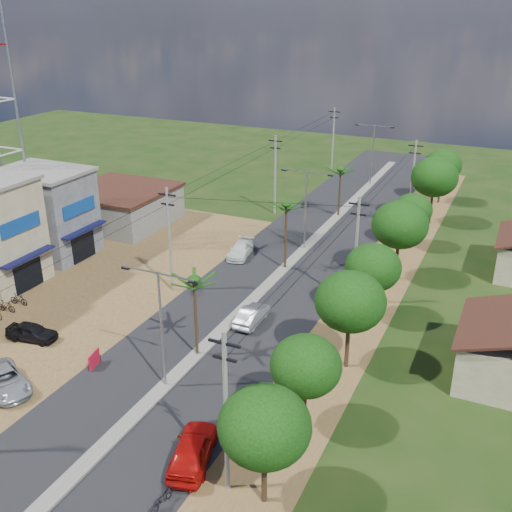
{
  "coord_description": "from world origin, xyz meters",
  "views": [
    {
      "loc": [
        18.44,
        -26.34,
        22.43
      ],
      "look_at": [
        -0.72,
        15.23,
        3.0
      ],
      "focal_mm": 42.0,
      "sensor_mm": 36.0,
      "label": 1
    }
  ],
  "objects_px": {
    "car_silver_mid": "(252,315)",
    "car_parked_silver": "(5,381)",
    "car_white_far": "(240,250)",
    "moto_rider_east": "(162,499)",
    "car_parked_dark": "(32,332)",
    "car_red_near": "(193,450)",
    "roadside_sign": "(94,360)"
  },
  "relations": [
    {
      "from": "car_white_far",
      "to": "car_parked_silver",
      "type": "distance_m",
      "value": 25.73
    },
    {
      "from": "car_white_far",
      "to": "moto_rider_east",
      "type": "bearing_deg",
      "value": -80.37
    },
    {
      "from": "roadside_sign",
      "to": "car_parked_silver",
      "type": "bearing_deg",
      "value": -139.18
    },
    {
      "from": "car_silver_mid",
      "to": "car_parked_silver",
      "type": "relative_size",
      "value": 0.84
    },
    {
      "from": "car_red_near",
      "to": "car_parked_silver",
      "type": "relative_size",
      "value": 1.0
    },
    {
      "from": "car_white_far",
      "to": "car_red_near",
      "type": "bearing_deg",
      "value": -78.56
    },
    {
      "from": "car_silver_mid",
      "to": "car_parked_dark",
      "type": "height_order",
      "value": "car_silver_mid"
    },
    {
      "from": "car_white_far",
      "to": "car_parked_dark",
      "type": "xyz_separation_m",
      "value": [
        -6.79,
        -20.15,
        -0.0
      ]
    },
    {
      "from": "car_parked_silver",
      "to": "car_parked_dark",
      "type": "height_order",
      "value": "car_parked_silver"
    },
    {
      "from": "car_white_far",
      "to": "car_parked_silver",
      "type": "height_order",
      "value": "car_parked_silver"
    },
    {
      "from": "moto_rider_east",
      "to": "roadside_sign",
      "type": "distance_m",
      "value": 13.55
    },
    {
      "from": "car_parked_silver",
      "to": "moto_rider_east",
      "type": "relative_size",
      "value": 2.58
    },
    {
      "from": "car_parked_silver",
      "to": "moto_rider_east",
      "type": "distance_m",
      "value": 14.65
    },
    {
      "from": "car_parked_dark",
      "to": "roadside_sign",
      "type": "relative_size",
      "value": 2.77
    },
    {
      "from": "car_white_far",
      "to": "roadside_sign",
      "type": "height_order",
      "value": "car_white_far"
    },
    {
      "from": "car_white_far",
      "to": "moto_rider_east",
      "type": "distance_m",
      "value": 31.1
    },
    {
      "from": "car_white_far",
      "to": "car_parked_dark",
      "type": "bearing_deg",
      "value": -118.15
    },
    {
      "from": "roadside_sign",
      "to": "car_parked_dark",
      "type": "bearing_deg",
      "value": 160.56
    },
    {
      "from": "car_silver_mid",
      "to": "car_parked_dark",
      "type": "relative_size",
      "value": 1.07
    },
    {
      "from": "roadside_sign",
      "to": "car_silver_mid",
      "type": "bearing_deg",
      "value": 43.08
    },
    {
      "from": "car_silver_mid",
      "to": "moto_rider_east",
      "type": "relative_size",
      "value": 2.16
    },
    {
      "from": "car_white_far",
      "to": "roadside_sign",
      "type": "bearing_deg",
      "value": -100.88
    },
    {
      "from": "car_white_far",
      "to": "roadside_sign",
      "type": "relative_size",
      "value": 3.28
    },
    {
      "from": "car_parked_dark",
      "to": "car_silver_mid",
      "type": "bearing_deg",
      "value": -65.14
    },
    {
      "from": "car_parked_silver",
      "to": "car_parked_dark",
      "type": "distance_m",
      "value": 6.02
    },
    {
      "from": "moto_rider_east",
      "to": "car_parked_dark",
      "type": "bearing_deg",
      "value": -27.05
    },
    {
      "from": "roadside_sign",
      "to": "moto_rider_east",
      "type": "bearing_deg",
      "value": -49.09
    },
    {
      "from": "car_white_far",
      "to": "car_parked_silver",
      "type": "relative_size",
      "value": 0.92
    },
    {
      "from": "car_white_far",
      "to": "moto_rider_east",
      "type": "height_order",
      "value": "car_white_far"
    },
    {
      "from": "car_red_near",
      "to": "car_parked_silver",
      "type": "distance_m",
      "value": 13.93
    },
    {
      "from": "car_silver_mid",
      "to": "car_parked_silver",
      "type": "xyz_separation_m",
      "value": [
        -10.41,
        -14.11,
        0.0
      ]
    },
    {
      "from": "car_red_near",
      "to": "moto_rider_east",
      "type": "xyz_separation_m",
      "value": [
        0.2,
        -3.27,
        -0.33
      ]
    }
  ]
}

